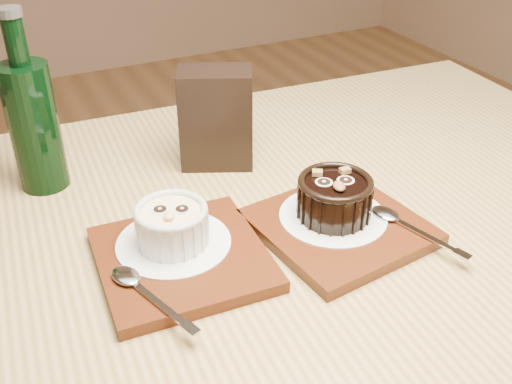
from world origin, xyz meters
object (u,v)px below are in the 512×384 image
Objects in this scene: tray_right at (339,227)px; table at (255,291)px; condiment_stand at (216,118)px; tray_left at (182,259)px; green_bottle at (33,122)px; ramekin_dark at (335,196)px; ramekin_white at (172,224)px.

table is at bearing 156.41° from tray_right.
table is 0.24m from condiment_stand.
condiment_stand is at bearing 57.31° from tray_left.
condiment_stand is at bearing 106.13° from tray_right.
tray_left is 0.28m from green_bottle.
ramekin_dark is 0.39m from green_bottle.
table is at bearing -179.90° from ramekin_dark.
ramekin_white reaches higher than tray_right.
table is 6.91× the size of tray_right.
ramekin_dark reaches higher than tray_right.
tray_left is 2.20× the size of ramekin_white.
green_bottle reaches higher than ramekin_dark.
ramekin_white is 0.19m from ramekin_dark.
tray_left is (-0.10, -0.01, 0.10)m from table.
ramekin_white is at bearing 166.18° from tray_right.
ramekin_dark is 0.22m from condiment_stand.
condiment_stand is (-0.06, 0.21, 0.03)m from ramekin_dark.
tray_left is at bearing -122.69° from condiment_stand.
ramekin_white is 0.45× the size of tray_right.
green_bottle is (-0.11, 0.24, 0.09)m from tray_left.
condiment_stand reaches higher than table.
ramekin_white reaches higher than table.
tray_right is at bearing 10.89° from ramekin_white.
green_bottle is at bearing 156.00° from ramekin_dark.
ramekin_white is 0.34× the size of green_bottle.
table is 15.23× the size of ramekin_white.
condiment_stand is at bearing 81.19° from table.
tray_right is 0.04m from ramekin_dark.
table is 0.17m from ramekin_dark.
table is 6.91× the size of tray_left.
tray_right is at bearing -68.08° from ramekin_dark.
green_bottle reaches higher than condiment_stand.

